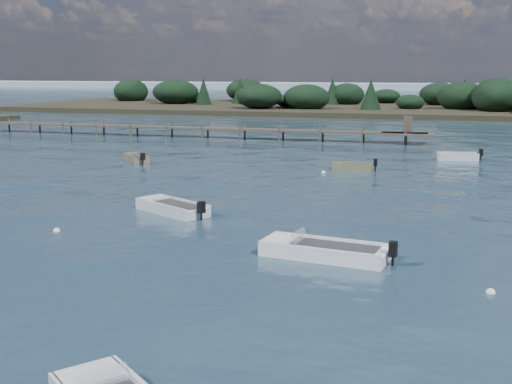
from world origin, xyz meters
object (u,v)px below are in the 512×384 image
(tender_far_grey, at_px, (136,160))
(jetty, at_px, (169,128))
(tender_far_grey_b, at_px, (458,158))
(tender_far_white, at_px, (352,168))
(dinghy_mid_grey, at_px, (172,209))
(dinghy_mid_white_a, at_px, (324,253))

(tender_far_grey, relative_size, jetty, 0.05)
(tender_far_grey_b, height_order, tender_far_white, tender_far_grey_b)
(dinghy_mid_grey, height_order, tender_far_grey, dinghy_mid_grey)
(tender_far_white, relative_size, dinghy_mid_grey, 0.73)
(dinghy_mid_grey, distance_m, dinghy_mid_white_a, 10.65)
(dinghy_mid_grey, bearing_deg, tender_far_grey_b, 59.57)
(tender_far_grey_b, distance_m, tender_far_grey, 26.14)
(tender_far_white, distance_m, dinghy_mid_grey, 18.26)
(tender_far_white, bearing_deg, dinghy_mid_grey, -112.45)
(jetty, bearing_deg, tender_far_grey_b, -19.73)
(dinghy_mid_grey, xyz_separation_m, tender_far_grey, (-10.34, 16.53, -0.00))
(dinghy_mid_grey, xyz_separation_m, jetty, (-15.89, 35.58, 0.83))
(tender_far_grey, distance_m, jetty, 19.86)
(tender_far_grey_b, height_order, dinghy_mid_grey, tender_far_grey_b)
(tender_far_grey, bearing_deg, tender_far_grey_b, 18.18)
(tender_far_white, xyz_separation_m, dinghy_mid_white_a, (1.98, -22.64, 0.00))
(tender_far_grey_b, bearing_deg, dinghy_mid_white_a, -100.32)
(dinghy_mid_grey, bearing_deg, tender_far_grey, 122.02)
(tender_far_white, xyz_separation_m, jetty, (-22.86, 18.71, 0.83))
(tender_far_white, relative_size, tender_far_grey, 1.06)
(tender_far_white, bearing_deg, jetty, 140.71)
(tender_far_grey, distance_m, dinghy_mid_white_a, 29.48)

